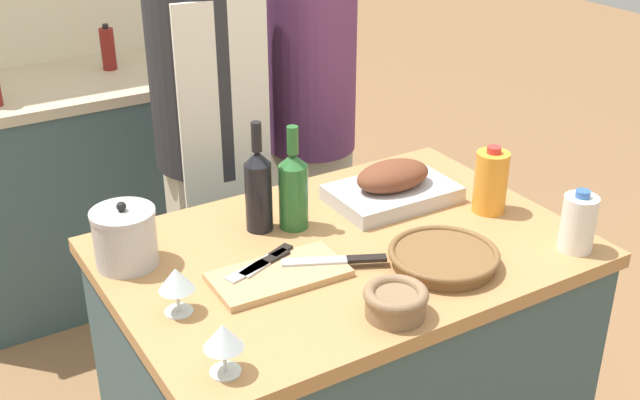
# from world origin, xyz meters

# --- Properties ---
(kitchen_island) EXTENTS (1.20, 0.82, 0.88)m
(kitchen_island) POSITION_xyz_m (0.00, 0.00, 0.44)
(kitchen_island) COLOR #3D565B
(kitchen_island) RESTS_ON ground_plane
(back_counter) EXTENTS (1.73, 0.60, 0.93)m
(back_counter) POSITION_xyz_m (0.00, 1.60, 0.47)
(back_counter) COLOR #3D565B
(back_counter) RESTS_ON ground_plane
(roasting_pan) EXTENTS (0.35, 0.23, 0.12)m
(roasting_pan) POSITION_xyz_m (0.26, 0.15, 0.93)
(roasting_pan) COLOR #BCBCC1
(roasting_pan) RESTS_ON kitchen_island
(wicker_basket) EXTENTS (0.28, 0.28, 0.04)m
(wicker_basket) POSITION_xyz_m (0.16, -0.21, 0.91)
(wicker_basket) COLOR brown
(wicker_basket) RESTS_ON kitchen_island
(cutting_board) EXTENTS (0.33, 0.18, 0.02)m
(cutting_board) POSITION_xyz_m (-0.22, -0.05, 0.89)
(cutting_board) COLOR tan
(cutting_board) RESTS_ON kitchen_island
(stock_pot) EXTENTS (0.16, 0.16, 0.17)m
(stock_pot) POSITION_xyz_m (-0.51, 0.20, 0.96)
(stock_pot) COLOR #B7B7BC
(stock_pot) RESTS_ON kitchen_island
(mixing_bowl) EXTENTS (0.15, 0.15, 0.07)m
(mixing_bowl) POSITION_xyz_m (-0.07, -0.32, 0.92)
(mixing_bowl) COLOR #846647
(mixing_bowl) RESTS_ON kitchen_island
(juice_jug) EXTENTS (0.09, 0.09, 0.19)m
(juice_jug) POSITION_xyz_m (0.45, -0.04, 0.97)
(juice_jug) COLOR orange
(juice_jug) RESTS_ON kitchen_island
(milk_jug) EXTENTS (0.09, 0.09, 0.17)m
(milk_jug) POSITION_xyz_m (0.50, -0.32, 0.96)
(milk_jug) COLOR white
(milk_jug) RESTS_ON kitchen_island
(wine_bottle_green) EXTENTS (0.08, 0.08, 0.29)m
(wine_bottle_green) POSITION_xyz_m (-0.06, 0.16, 1.00)
(wine_bottle_green) COLOR #28662D
(wine_bottle_green) RESTS_ON kitchen_island
(wine_bottle_dark) EXTENTS (0.07, 0.07, 0.31)m
(wine_bottle_dark) POSITION_xyz_m (-0.14, 0.20, 1.00)
(wine_bottle_dark) COLOR black
(wine_bottle_dark) RESTS_ON kitchen_island
(wine_glass_left) EXTENTS (0.08, 0.08, 0.11)m
(wine_glass_left) POSITION_xyz_m (-0.48, -0.06, 0.96)
(wine_glass_left) COLOR silver
(wine_glass_left) RESTS_ON kitchen_island
(wine_glass_right) EXTENTS (0.08, 0.08, 0.12)m
(wine_glass_right) POSITION_xyz_m (-0.48, -0.31, 0.97)
(wine_glass_right) COLOR silver
(wine_glass_right) RESTS_ON kitchen_island
(knife_chef) EXTENTS (0.25, 0.14, 0.01)m
(knife_chef) POSITION_xyz_m (-0.07, -0.08, 0.90)
(knife_chef) COLOR #B7B7BC
(knife_chef) RESTS_ON cutting_board
(knife_paring) EXTENTS (0.18, 0.10, 0.01)m
(knife_paring) POSITION_xyz_m (-0.22, 0.01, 0.90)
(knife_paring) COLOR #B7B7BC
(knife_paring) RESTS_ON cutting_board
(knife_bread) EXTENTS (0.19, 0.08, 0.01)m
(knife_bread) POSITION_xyz_m (-0.24, -0.00, 0.90)
(knife_bread) COLOR #B7B7BC
(knife_bread) RESTS_ON cutting_board
(condiment_bottle_tall) EXTENTS (0.06, 0.06, 0.19)m
(condiment_bottle_tall) POSITION_xyz_m (-0.08, 1.66, 1.02)
(condiment_bottle_tall) COLOR maroon
(condiment_bottle_tall) RESTS_ON back_counter
(condiment_bottle_short) EXTENTS (0.06, 0.06, 0.14)m
(condiment_bottle_short) POSITION_xyz_m (0.46, 1.69, 1.00)
(condiment_bottle_short) COLOR #234C28
(condiment_bottle_short) RESTS_ON back_counter
(person_cook_aproned) EXTENTS (0.37, 0.39, 1.70)m
(person_cook_aproned) POSITION_xyz_m (-0.01, 0.82, 0.94)
(person_cook_aproned) COLOR beige
(person_cook_aproned) RESTS_ON ground_plane
(person_cook_guest) EXTENTS (0.32, 0.32, 1.61)m
(person_cook_guest) POSITION_xyz_m (0.40, 0.84, 0.90)
(person_cook_guest) COLOR beige
(person_cook_guest) RESTS_ON ground_plane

